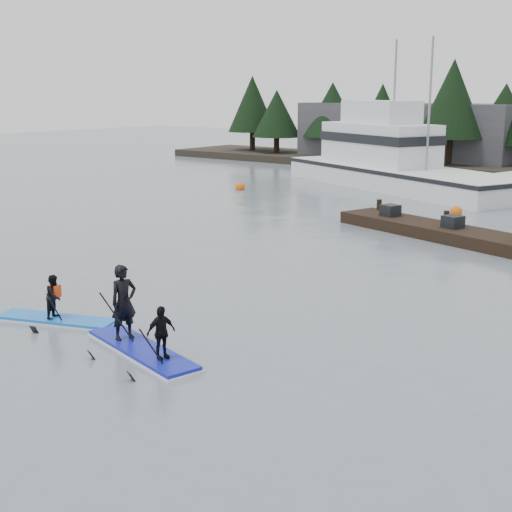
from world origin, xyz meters
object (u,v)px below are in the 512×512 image
Objects in this scene: floating_dock at (493,242)px; paddleboard_duo at (138,325)px; paddleboard_solo at (55,308)px; fishing_boat_large at (394,175)px.

paddleboard_duo is at bearing -82.30° from floating_dock.
floating_dock is 16.38m from paddleboard_duo.
floating_dock is at bearing 49.20° from paddleboard_solo.
fishing_boat_large reaches higher than floating_dock.
floating_dock is at bearing -27.21° from fishing_boat_large.
paddleboard_duo is (9.12, -30.25, -0.15)m from fishing_boat_large.
paddleboard_duo reaches higher than paddleboard_solo.
floating_dock is 3.99× the size of paddleboard_duo.
paddleboard_solo is 3.34m from paddleboard_duo.
paddleboard_solo is at bearing -55.83° from fishing_boat_large.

